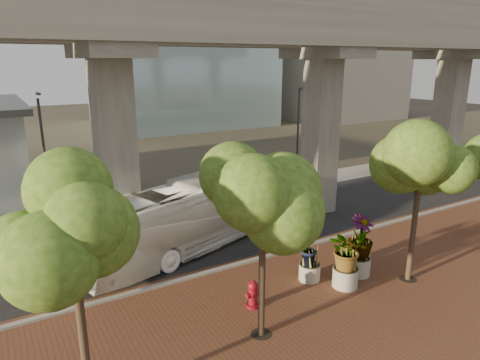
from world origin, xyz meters
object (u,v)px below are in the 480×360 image
transit_bus (190,216)px  fire_hydrant (253,294)px  planter_front (347,252)px  parked_car (435,158)px

transit_bus → fire_hydrant: 6.14m
fire_hydrant → planter_front: 4.19m
transit_bus → planter_front: (3.79, -6.67, -0.09)m
fire_hydrant → planter_front: (4.02, -0.63, 0.99)m
fire_hydrant → parked_car: bearing=22.7°
parked_car → fire_hydrant: bearing=125.9°
transit_bus → planter_front: size_ratio=4.80×
parked_car → planter_front: planter_front is taller
parked_car → fire_hydrant: (-25.52, -10.69, -0.14)m
transit_bus → parked_car: size_ratio=2.69×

